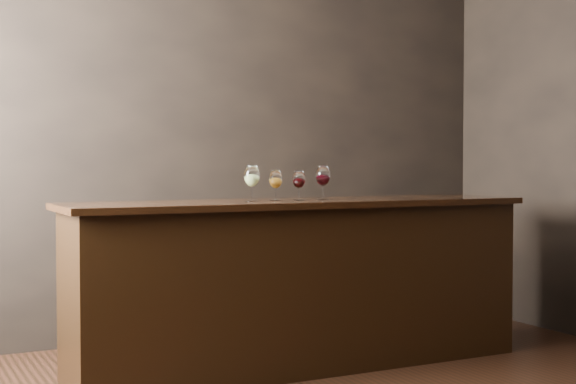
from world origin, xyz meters
name	(u,v)px	position (x,y,z in m)	size (l,w,h in m)	color
room_shell	(292,35)	(-0.23, 0.11, 1.81)	(5.02, 4.52, 2.81)	black
bar_counter	(302,287)	(0.35, 1.12, 0.49)	(2.78, 0.60, 0.97)	black
bar_top	(302,203)	(0.35, 1.12, 0.99)	(2.87, 0.67, 0.04)	black
back_bar_shelf	(262,276)	(0.51, 2.03, 0.42)	(2.35, 0.40, 0.85)	black
glass_white	(252,177)	(0.02, 1.11, 1.15)	(0.09, 0.09, 0.21)	white
glass_amber	(276,180)	(0.18, 1.12, 1.13)	(0.08, 0.08, 0.18)	white
glass_red_a	(299,180)	(0.33, 1.12, 1.13)	(0.08, 0.08, 0.18)	white
glass_red_b	(323,176)	(0.50, 1.12, 1.15)	(0.09, 0.09, 0.21)	white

